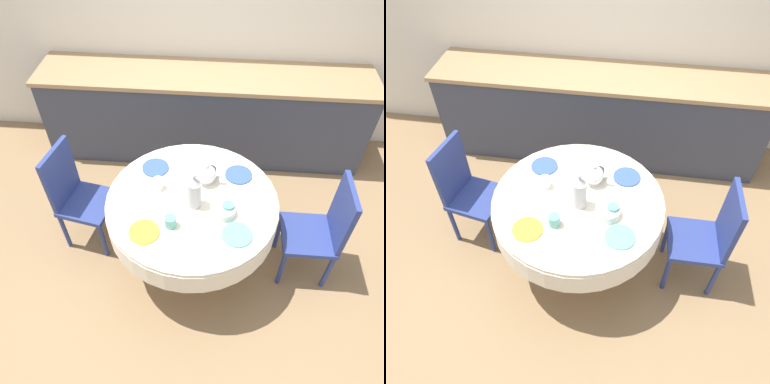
# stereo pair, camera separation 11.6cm
# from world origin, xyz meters

# --- Properties ---
(ground_plane) EXTENTS (12.00, 12.00, 0.00)m
(ground_plane) POSITION_xyz_m (0.00, 0.00, 0.00)
(ground_plane) COLOR #8E704C
(wall_back) EXTENTS (7.00, 0.05, 2.60)m
(wall_back) POSITION_xyz_m (0.00, 1.78, 1.30)
(wall_back) COLOR silver
(wall_back) RESTS_ON ground_plane
(kitchen_counter) EXTENTS (3.24, 0.64, 0.92)m
(kitchen_counter) POSITION_xyz_m (0.00, 1.44, 0.46)
(kitchen_counter) COLOR #383D4C
(kitchen_counter) RESTS_ON ground_plane
(dining_table) EXTENTS (1.25, 1.25, 0.74)m
(dining_table) POSITION_xyz_m (0.00, 0.00, 0.62)
(dining_table) COLOR tan
(dining_table) RESTS_ON ground_plane
(chair_left) EXTENTS (0.40, 0.40, 0.95)m
(chair_left) POSITION_xyz_m (0.97, 0.00, 0.52)
(chair_left) COLOR navy
(chair_left) RESTS_ON ground_plane
(chair_right) EXTENTS (0.47, 0.47, 0.95)m
(chair_right) POSITION_xyz_m (-0.95, 0.19, 0.52)
(chair_right) COLOR navy
(chair_right) RESTS_ON ground_plane
(plate_near_left) EXTENTS (0.21, 0.21, 0.01)m
(plate_near_left) POSITION_xyz_m (-0.29, -0.32, 0.75)
(plate_near_left) COLOR yellow
(plate_near_left) RESTS_ON dining_table
(cup_near_left) EXTENTS (0.08, 0.08, 0.08)m
(cup_near_left) POSITION_xyz_m (-0.12, -0.25, 0.79)
(cup_near_left) COLOR #5BA39E
(cup_near_left) RESTS_ON dining_table
(plate_near_right) EXTENTS (0.21, 0.21, 0.01)m
(plate_near_right) POSITION_xyz_m (0.32, -0.29, 0.75)
(plate_near_right) COLOR #60BCB7
(plate_near_right) RESTS_ON dining_table
(cup_near_right) EXTENTS (0.08, 0.08, 0.08)m
(cup_near_right) POSITION_xyz_m (0.26, -0.10, 0.79)
(cup_near_right) COLOR #5BA39E
(cup_near_right) RESTS_ON dining_table
(plate_far_left) EXTENTS (0.21, 0.21, 0.01)m
(plate_far_left) POSITION_xyz_m (-0.31, 0.30, 0.75)
(plate_far_left) COLOR #3856AD
(plate_far_left) RESTS_ON dining_table
(cup_far_left) EXTENTS (0.08, 0.08, 0.08)m
(cup_far_left) POSITION_xyz_m (-0.26, 0.10, 0.79)
(cup_far_left) COLOR white
(cup_far_left) RESTS_ON dining_table
(plate_far_right) EXTENTS (0.21, 0.21, 0.01)m
(plate_far_right) POSITION_xyz_m (0.33, 0.28, 0.75)
(plate_far_right) COLOR #3856AD
(plate_far_right) RESTS_ON dining_table
(cup_far_right) EXTENTS (0.08, 0.08, 0.08)m
(cup_far_right) POSITION_xyz_m (0.12, 0.25, 0.79)
(cup_far_right) COLOR #28282D
(cup_far_right) RESTS_ON dining_table
(coffee_carafe) EXTENTS (0.10, 0.10, 0.30)m
(coffee_carafe) POSITION_xyz_m (0.02, -0.04, 0.88)
(coffee_carafe) COLOR #B2B2B7
(coffee_carafe) RESTS_ON dining_table
(teapot) EXTENTS (0.19, 0.14, 0.18)m
(teapot) POSITION_xyz_m (0.09, 0.18, 0.83)
(teapot) COLOR white
(teapot) RESTS_ON dining_table
(fruit_bowl) EXTENTS (0.17, 0.17, 0.06)m
(fruit_bowl) POSITION_xyz_m (0.22, -0.11, 0.78)
(fruit_bowl) COLOR silver
(fruit_bowl) RESTS_ON dining_table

